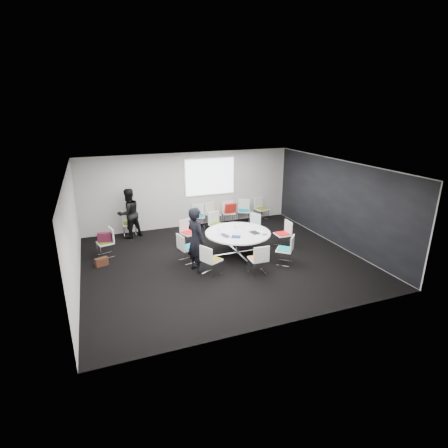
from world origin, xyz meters
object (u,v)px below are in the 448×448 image
object	(u,v)px
chair_ring_h	(285,255)
chair_person_back	(130,228)
chair_ring_g	(258,265)
chair_back_d	(244,215)
conference_table	(238,239)
person_main	(196,240)
maroon_bag	(105,237)
brown_bag	(102,262)
chair_back_e	(261,213)
chair_ring_f	(211,266)
chair_ring_d	(189,238)
cup	(235,227)
chair_back_c	(228,217)
chair_ring_a	(283,239)
chair_ring_e	(187,253)
chair_ring_b	(252,231)
chair_back_b	(213,219)
person_back	(129,213)
chair_ring_c	(217,229)
laptop	(226,235)
chair_back_a	(199,220)
chair_spare_left	(106,248)

from	to	relation	value
chair_ring_h	chair_person_back	xyz separation A→B (m)	(-3.95, 4.04, 0.00)
chair_ring_g	chair_back_d	world-z (taller)	same
conference_table	person_main	bearing A→B (deg)	-157.50
chair_ring_h	conference_table	bearing A→B (deg)	83.40
chair_ring_h	maroon_bag	world-z (taller)	chair_ring_h
chair_ring_h	brown_bag	distance (m)	5.33
chair_back_e	chair_ring_f	bearing A→B (deg)	34.00
chair_ring_d	chair_person_back	distance (m)	2.41
chair_back_e	cup	world-z (taller)	chair_back_e
chair_ring_h	chair_back_e	distance (m)	4.22
chair_back_c	chair_back_e	distance (m)	1.44
chair_ring_a	chair_ring_e	size ratio (longest dim) A/B	1.00
chair_back_d	person_main	xyz separation A→B (m)	(-3.01, -3.53, 0.65)
chair_ring_f	brown_bag	xyz separation A→B (m)	(-2.79, 1.68, -0.16)
chair_ring_d	chair_ring_b	bearing A→B (deg)	155.48
chair_ring_e	brown_bag	xyz separation A→B (m)	(-2.38, 0.63, -0.16)
conference_table	chair_back_e	distance (m)	3.69
chair_ring_g	chair_back_b	bearing A→B (deg)	88.82
chair_ring_b	person_back	size ratio (longest dim) A/B	0.50
chair_back_b	person_back	size ratio (longest dim) A/B	0.50
chair_ring_c	chair_back_b	size ratio (longest dim) A/B	1.00
chair_back_b	chair_back_d	bearing A→B (deg)	161.40
conference_table	chair_ring_e	world-z (taller)	chair_ring_e
brown_bag	laptop	bearing A→B (deg)	-12.36
chair_ring_a	cup	distance (m)	1.64
chair_ring_f	person_back	bearing A→B (deg)	178.05
chair_ring_a	chair_back_a	xyz separation A→B (m)	(-1.99, 2.85, 0.00)
chair_person_back	brown_bag	world-z (taller)	chair_person_back
chair_ring_d	person_back	xyz separation A→B (m)	(-1.71, 1.53, 0.60)
chair_ring_b	laptop	world-z (taller)	chair_ring_b
chair_ring_b	chair_ring_h	distance (m)	2.21
chair_ring_b	chair_ring_g	bearing A→B (deg)	133.74
chair_ring_f	chair_ring_b	bearing A→B (deg)	107.45
chair_back_b	chair_back_c	world-z (taller)	same
chair_ring_d	person_main	world-z (taller)	person_main
chair_ring_c	chair_back_a	size ratio (longest dim) A/B	1.00
chair_ring_b	chair_ring_e	bearing A→B (deg)	87.42
chair_person_back	chair_ring_d	bearing A→B (deg)	136.13
chair_back_e	brown_bag	distance (m)	6.68
chair_spare_left	person_back	world-z (taller)	person_back
chair_back_b	person_back	distance (m)	3.20
chair_spare_left	chair_ring_f	bearing A→B (deg)	-146.17
chair_ring_h	maroon_bag	xyz separation A→B (m)	(-4.85, 2.44, 0.34)
chair_ring_a	chair_back_c	bearing A→B (deg)	16.06
chair_back_a	chair_person_back	size ratio (longest dim) A/B	1.00
person_main	person_back	distance (m)	3.66
chair_ring_e	person_back	xyz separation A→B (m)	(-1.32, 2.73, 0.60)
chair_back_e	chair_ring_h	bearing A→B (deg)	58.20
chair_ring_d	chair_back_e	bearing A→B (deg)	-175.42
chair_ring_d	person_main	xyz separation A→B (m)	(-0.29, -1.84, 0.65)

